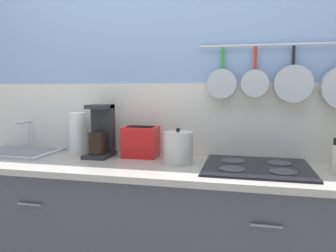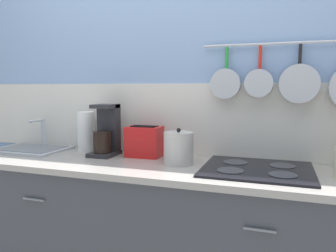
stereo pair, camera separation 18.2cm
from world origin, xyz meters
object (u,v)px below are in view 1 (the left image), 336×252
(toaster, at_px, (141,142))
(paper_towel_roll, at_px, (78,132))
(coffee_maker, at_px, (101,135))
(bottle_cooking_wine, at_px, (335,159))
(kettle, at_px, (178,148))

(toaster, bearing_deg, paper_towel_roll, 173.66)
(coffee_maker, relative_size, bottle_cooking_wine, 1.77)
(coffee_maker, height_order, kettle, coffee_maker)
(paper_towel_roll, xyz_separation_m, bottle_cooking_wine, (1.53, -0.23, -0.05))
(paper_towel_roll, relative_size, bottle_cooking_wine, 1.45)
(toaster, relative_size, kettle, 1.12)
(coffee_maker, distance_m, bottle_cooking_wine, 1.34)
(coffee_maker, height_order, toaster, coffee_maker)
(coffee_maker, xyz_separation_m, toaster, (0.25, 0.03, -0.04))
(coffee_maker, relative_size, kettle, 1.59)
(paper_towel_roll, xyz_separation_m, coffee_maker, (0.20, -0.08, 0.00))
(toaster, bearing_deg, kettle, -24.73)
(paper_towel_roll, relative_size, coffee_maker, 0.82)
(paper_towel_roll, distance_m, toaster, 0.46)
(coffee_maker, bearing_deg, bottle_cooking_wine, -6.49)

